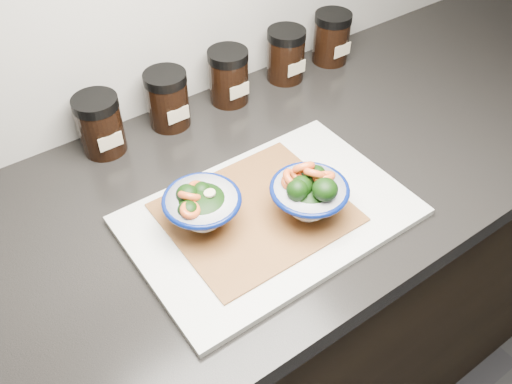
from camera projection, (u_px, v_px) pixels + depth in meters
cabinet at (286, 309)px, 1.31m from camera, size 3.43×0.58×0.86m
countertop at (296, 172)px, 1.00m from camera, size 3.50×0.60×0.04m
cutting_board at (270, 216)px, 0.88m from camera, size 0.45×0.30×0.01m
bamboo_mat at (256, 212)px, 0.88m from camera, size 0.28×0.24×0.00m
bowl_left at (201, 207)px, 0.83m from camera, size 0.12×0.12×0.08m
bowl_right at (309, 195)px, 0.85m from camera, size 0.13×0.13×0.10m
spice_jar_a at (100, 125)px, 0.98m from camera, size 0.08×0.08×0.11m
spice_jar_b at (168, 99)px, 1.03m from camera, size 0.08×0.08×0.11m
spice_jar_c at (229, 76)px, 1.09m from camera, size 0.08×0.08×0.11m
spice_jar_d at (286, 55)px, 1.15m from camera, size 0.08×0.08×0.11m
spice_jar_e at (331, 38)px, 1.21m from camera, size 0.08×0.08×0.11m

